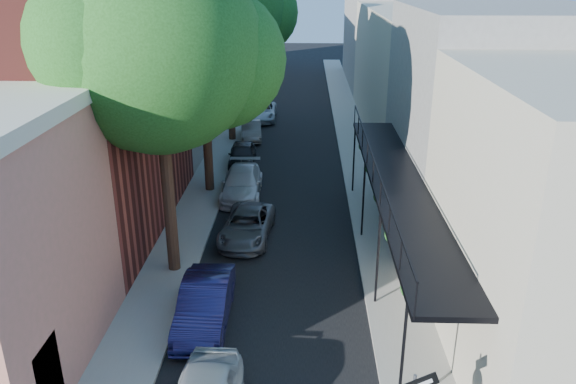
# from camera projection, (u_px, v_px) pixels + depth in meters

# --- Properties ---
(road_surface) EXTENTS (6.00, 64.00, 0.01)m
(road_surface) POSITION_uv_depth(u_px,v_px,m) (292.00, 129.00, 39.08)
(road_surface) COLOR black
(road_surface) RESTS_ON ground
(sidewalk_left) EXTENTS (2.00, 64.00, 0.12)m
(sidewalk_left) POSITION_uv_depth(u_px,v_px,m) (235.00, 128.00, 39.18)
(sidewalk_left) COLOR gray
(sidewalk_left) RESTS_ON ground
(sidewalk_right) EXTENTS (2.00, 64.00, 0.12)m
(sidewalk_right) POSITION_uv_depth(u_px,v_px,m) (350.00, 129.00, 38.94)
(sidewalk_right) COLOR gray
(sidewalk_right) RESTS_ON ground
(buildings_left) EXTENTS (10.10, 59.10, 12.00)m
(buildings_left) POSITION_uv_depth(u_px,v_px,m) (149.00, 59.00, 36.40)
(buildings_left) COLOR tan
(buildings_left) RESTS_ON ground
(buildings_right) EXTENTS (9.80, 55.00, 10.00)m
(buildings_right) POSITION_uv_depth(u_px,v_px,m) (429.00, 67.00, 36.71)
(buildings_right) COLOR #B5AA95
(buildings_right) RESTS_ON ground
(oak_near) EXTENTS (7.48, 6.80, 11.42)m
(oak_near) POSITION_uv_depth(u_px,v_px,m) (172.00, 51.00, 17.94)
(oak_near) COLOR black
(oak_near) RESTS_ON ground
(oak_mid) EXTENTS (6.60, 6.00, 10.20)m
(oak_mid) POSITION_uv_depth(u_px,v_px,m) (211.00, 46.00, 25.65)
(oak_mid) COLOR black
(oak_mid) RESTS_ON ground
(oak_far) EXTENTS (7.70, 7.00, 11.90)m
(oak_far) POSITION_uv_depth(u_px,v_px,m) (235.00, 7.00, 33.61)
(oak_far) COLOR black
(oak_far) RESTS_ON ground
(parked_car_b) EXTENTS (1.52, 4.19, 1.37)m
(parked_car_b) POSITION_uv_depth(u_px,v_px,m) (205.00, 304.00, 17.31)
(parked_car_b) COLOR #171543
(parked_car_b) RESTS_ON ground
(parked_car_c) EXTENTS (2.22, 4.29, 1.16)m
(parked_car_c) POSITION_uv_depth(u_px,v_px,m) (247.00, 226.00, 22.89)
(parked_car_c) COLOR #53545A
(parked_car_c) RESTS_ON ground
(parked_car_d) EXTENTS (1.97, 4.61, 1.33)m
(parked_car_d) POSITION_uv_depth(u_px,v_px,m) (242.00, 183.00, 27.21)
(parked_car_d) COLOR silver
(parked_car_d) RESTS_ON ground
(parked_car_e) EXTENTS (1.71, 3.82, 1.27)m
(parked_car_e) POSITION_uv_depth(u_px,v_px,m) (242.00, 155.00, 31.54)
(parked_car_e) COLOR black
(parked_car_e) RESTS_ON ground
(parked_car_f) EXTENTS (1.63, 3.70, 1.18)m
(parked_car_f) POSITION_uv_depth(u_px,v_px,m) (251.00, 130.00, 36.48)
(parked_car_f) COLOR #685F58
(parked_car_f) RESTS_ON ground
(parked_car_g) EXTENTS (2.20, 4.61, 1.27)m
(parked_car_g) POSITION_uv_depth(u_px,v_px,m) (262.00, 111.00, 41.24)
(parked_car_g) COLOR #A1ABB5
(parked_car_g) RESTS_ON ground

